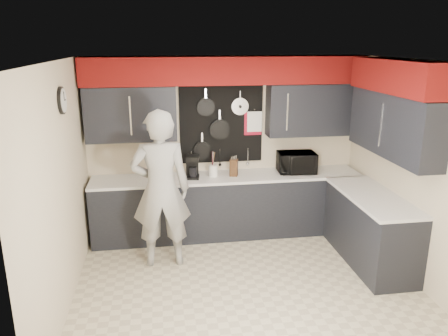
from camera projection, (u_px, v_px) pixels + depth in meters
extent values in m
plane|color=beige|center=(247.00, 284.00, 5.21)|extent=(4.00, 4.00, 0.00)
cube|color=beige|center=(225.00, 145.00, 6.50)|extent=(4.00, 0.01, 2.60)
cube|color=black|center=(131.00, 114.00, 6.01)|extent=(1.24, 0.32, 0.75)
cube|color=black|center=(312.00, 110.00, 6.39)|extent=(1.34, 0.32, 0.75)
cube|color=#620C0A|center=(226.00, 71.00, 6.02)|extent=(3.94, 0.36, 0.38)
cube|color=black|center=(221.00, 124.00, 6.39)|extent=(1.22, 0.03, 1.15)
cylinder|color=black|center=(206.00, 107.00, 6.25)|extent=(0.26, 0.04, 0.26)
cylinder|color=black|center=(220.00, 129.00, 6.37)|extent=(0.30, 0.04, 0.30)
cylinder|color=black|center=(202.00, 151.00, 6.42)|extent=(0.27, 0.04, 0.27)
cylinder|color=silver|center=(240.00, 106.00, 6.32)|extent=(0.25, 0.02, 0.25)
cube|color=#A40C25|center=(253.00, 124.00, 6.44)|extent=(0.26, 0.01, 0.34)
cube|color=white|center=(255.00, 122.00, 6.42)|extent=(0.22, 0.01, 0.30)
cylinder|color=silver|center=(191.00, 158.00, 6.44)|extent=(0.01, 0.01, 0.20)
cylinder|color=silver|center=(220.00, 157.00, 6.50)|extent=(0.01, 0.01, 0.20)
cylinder|color=silver|center=(248.00, 156.00, 6.56)|extent=(0.01, 0.01, 0.20)
cube|color=beige|center=(414.00, 173.00, 5.13)|extent=(0.01, 3.50, 2.60)
cube|color=black|center=(394.00, 125.00, 5.24)|extent=(0.32, 1.70, 0.75)
cube|color=#620C0A|center=(398.00, 76.00, 5.08)|extent=(0.36, 1.70, 0.38)
cube|color=beige|center=(61.00, 190.00, 4.56)|extent=(0.01, 3.50, 2.60)
cylinder|color=black|center=(62.00, 100.00, 4.69)|extent=(0.04, 0.30, 0.30)
cylinder|color=white|center=(64.00, 100.00, 4.69)|extent=(0.01, 0.26, 0.26)
cube|color=black|center=(228.00, 206.00, 6.46)|extent=(3.90, 0.60, 0.88)
cube|color=silver|center=(228.00, 177.00, 6.32)|extent=(3.90, 0.63, 0.04)
cube|color=black|center=(370.00, 230.00, 5.66)|extent=(0.60, 1.60, 0.88)
cube|color=silver|center=(372.00, 196.00, 5.53)|extent=(0.63, 1.60, 0.04)
cube|color=black|center=(230.00, 238.00, 6.32)|extent=(3.90, 0.06, 0.10)
imported|color=black|center=(296.00, 163.00, 6.43)|extent=(0.57, 0.40, 0.30)
cube|color=#3C1E13|center=(234.00, 168.00, 6.27)|extent=(0.14, 0.14, 0.24)
cylinder|color=white|center=(213.00, 171.00, 6.27)|extent=(0.13, 0.13, 0.16)
cube|color=black|center=(193.00, 177.00, 6.20)|extent=(0.20, 0.24, 0.03)
cube|color=black|center=(192.00, 165.00, 6.23)|extent=(0.18, 0.08, 0.30)
cube|color=black|center=(193.00, 158.00, 6.12)|extent=(0.20, 0.24, 0.06)
cylinder|color=black|center=(193.00, 172.00, 6.16)|extent=(0.11, 0.11, 0.14)
imported|color=#A2A2A0|center=(161.00, 190.00, 5.44)|extent=(0.75, 0.50, 2.02)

